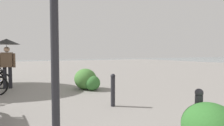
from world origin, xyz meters
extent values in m
cylinder|color=#232328|center=(3.52, 0.90, 2.19)|extent=(0.14, 0.14, 4.39)
torus|color=black|center=(8.94, 2.00, 0.33)|extent=(0.07, 0.72, 0.72)
cylinder|color=black|center=(8.88, 1.85, 0.45)|extent=(0.14, 0.14, 0.90)
cylinder|color=black|center=(8.84, 1.66, 0.45)|extent=(0.14, 0.14, 0.90)
cube|color=brown|center=(8.86, 1.76, 1.18)|extent=(0.33, 0.45, 0.60)
sphere|color=tan|center=(8.86, 1.76, 1.60)|extent=(0.22, 0.22, 0.22)
cylinder|color=brown|center=(8.92, 2.01, 1.15)|extent=(0.10, 0.10, 0.58)
cylinder|color=brown|center=(8.80, 1.51, 1.15)|extent=(0.10, 0.10, 0.58)
cone|color=black|center=(8.86, 1.76, 1.92)|extent=(1.00, 1.00, 0.22)
cylinder|color=gray|center=(8.86, 1.76, 1.50)|extent=(0.02, 0.02, 0.80)
cylinder|color=#232328|center=(2.13, -1.04, 0.39)|extent=(0.12, 0.12, 0.79)
sphere|color=#232328|center=(2.13, -1.04, 0.83)|extent=(0.13, 0.13, 0.13)
cylinder|color=#232328|center=(4.61, -0.84, 0.39)|extent=(0.12, 0.12, 0.79)
sphere|color=#232328|center=(4.61, -0.84, 0.83)|extent=(0.13, 0.13, 0.13)
ellipsoid|color=#477F38|center=(7.23, -1.00, 0.41)|extent=(0.97, 0.88, 0.83)
ellipsoid|color=#387533|center=(7.30, -0.96, 0.30)|extent=(0.72, 0.65, 0.61)
ellipsoid|color=#387533|center=(6.89, -1.15, 0.29)|extent=(0.69, 0.62, 0.58)
camera|label=1|loc=(0.25, 1.54, 1.45)|focal=29.50mm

